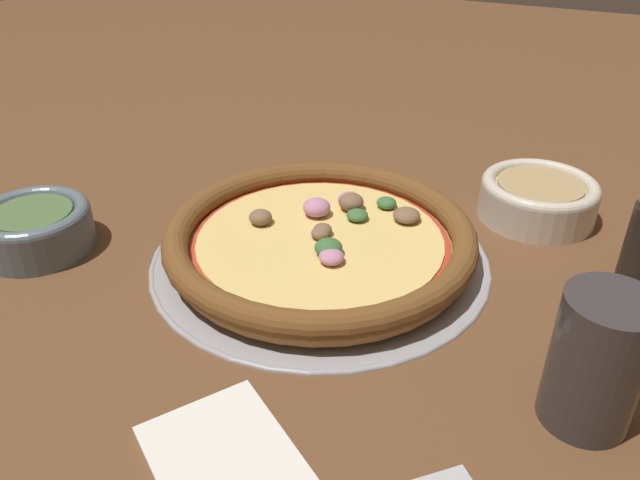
% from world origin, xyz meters
% --- Properties ---
extents(ground_plane, '(3.00, 3.00, 0.00)m').
position_xyz_m(ground_plane, '(0.00, 0.00, 0.00)').
color(ground_plane, brown).
extents(pizza_tray, '(0.36, 0.36, 0.01)m').
position_xyz_m(pizza_tray, '(0.00, 0.00, 0.00)').
color(pizza_tray, '#9E9EA3').
rests_on(pizza_tray, ground_plane).
extents(pizza, '(0.33, 0.33, 0.04)m').
position_xyz_m(pizza, '(-0.00, -0.00, 0.03)').
color(pizza, '#BC7F42').
rests_on(pizza, pizza_tray).
extents(bowl_near, '(0.14, 0.14, 0.05)m').
position_xyz_m(bowl_near, '(-0.19, -0.19, 0.03)').
color(bowl_near, beige).
rests_on(bowl_near, ground_plane).
extents(bowl_far, '(0.12, 0.12, 0.05)m').
position_xyz_m(bowl_far, '(0.29, 0.11, 0.03)').
color(bowl_far, slate).
rests_on(bowl_far, ground_plane).
extents(drinking_cup, '(0.07, 0.07, 0.11)m').
position_xyz_m(drinking_cup, '(-0.28, 0.12, 0.06)').
color(drinking_cup, '#383333').
rests_on(drinking_cup, ground_plane).
extents(napkin, '(0.18, 0.17, 0.01)m').
position_xyz_m(napkin, '(-0.07, 0.28, 0.00)').
color(napkin, white).
rests_on(napkin, ground_plane).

